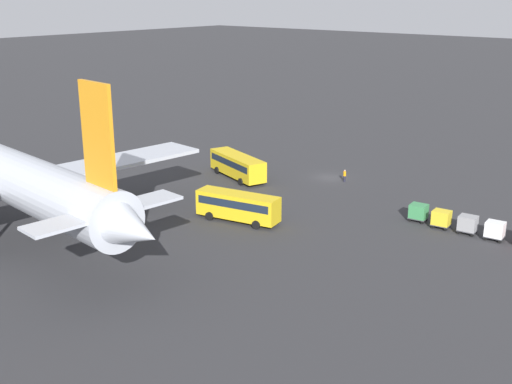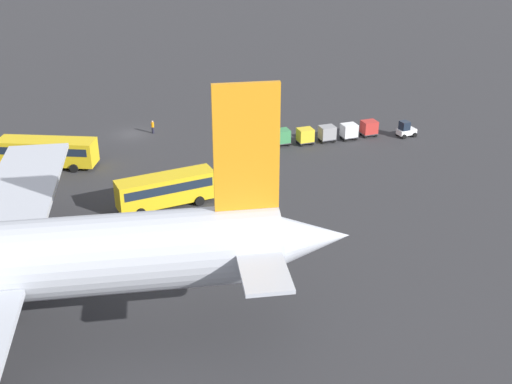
# 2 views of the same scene
# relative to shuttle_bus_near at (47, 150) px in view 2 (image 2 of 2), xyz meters

# --- Properties ---
(ground_plane) EXTENTS (600.00, 600.00, 0.00)m
(ground_plane) POSITION_rel_shuttle_bus_near_xyz_m (-10.19, -8.44, -1.98)
(ground_plane) COLOR #2D2D30
(shuttle_bus_near) EXTENTS (11.54, 6.38, 3.31)m
(shuttle_bus_near) POSITION_rel_shuttle_bus_near_xyz_m (0.00, 0.00, 0.00)
(shuttle_bus_near) COLOR gold
(shuttle_bus_near) RESTS_ON ground
(shuttle_bus_far) EXTENTS (10.30, 4.45, 3.36)m
(shuttle_bus_far) POSITION_rel_shuttle_bus_near_xyz_m (-12.03, 13.62, 0.02)
(shuttle_bus_far) COLOR gold
(shuttle_bus_far) RESTS_ON ground
(baggage_tug) EXTENTS (2.58, 1.98, 2.10)m
(baggage_tug) POSITION_rel_shuttle_bus_near_xyz_m (-44.77, 1.32, -1.04)
(baggage_tug) COLOR white
(baggage_tug) RESTS_ON ground
(worker_person) EXTENTS (0.38, 0.38, 1.74)m
(worker_person) POSITION_rel_shuttle_bus_near_xyz_m (-12.92, -8.05, -1.11)
(worker_person) COLOR #1E1E2D
(worker_person) RESTS_ON ground
(cargo_cart_red) EXTENTS (2.15, 1.86, 2.06)m
(cargo_cart_red) POSITION_rel_shuttle_bus_near_xyz_m (-40.18, -0.02, -0.79)
(cargo_cart_red) COLOR #38383D
(cargo_cart_red) RESTS_ON ground
(cargo_cart_white) EXTENTS (2.15, 1.86, 2.06)m
(cargo_cart_white) POSITION_rel_shuttle_bus_near_xyz_m (-37.19, 0.47, -0.79)
(cargo_cart_white) COLOR #38383D
(cargo_cart_white) RESTS_ON ground
(cargo_cart_grey) EXTENTS (2.15, 1.86, 2.06)m
(cargo_cart_grey) POSITION_rel_shuttle_bus_near_xyz_m (-34.19, 0.50, -0.79)
(cargo_cart_grey) COLOR #38383D
(cargo_cart_grey) RESTS_ON ground
(cargo_cart_yellow) EXTENTS (2.15, 1.86, 2.06)m
(cargo_cart_yellow) POSITION_rel_shuttle_bus_near_xyz_m (-31.20, 0.68, -0.79)
(cargo_cart_yellow) COLOR #38383D
(cargo_cart_yellow) RESTS_ON ground
(cargo_cart_green) EXTENTS (2.15, 1.86, 2.06)m
(cargo_cart_green) POSITION_rel_shuttle_bus_near_xyz_m (-28.21, 0.28, -0.79)
(cargo_cart_green) COLOR #38383D
(cargo_cart_green) RESTS_ON ground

